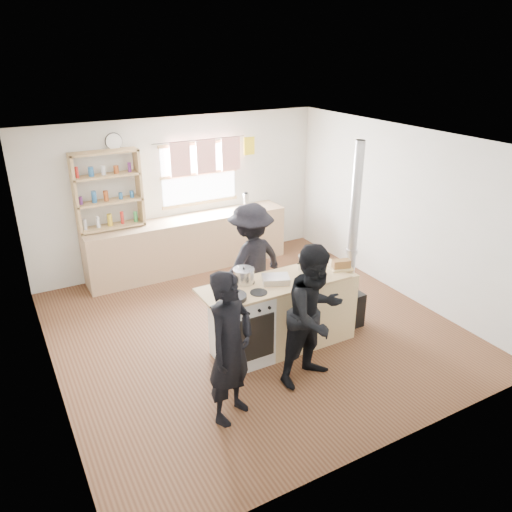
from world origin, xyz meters
The scene contains 14 objects.
ground centered at (0.00, 0.00, -0.01)m, with size 5.00×5.00×0.01m, color brown.
back_counter centered at (0.00, 2.22, 0.45)m, with size 3.40×0.55×0.90m, color tan.
shelving_unit centered at (-1.20, 2.34, 1.51)m, with size 1.00×0.28×1.20m.
thermos centered at (1.08, 2.22, 1.04)m, with size 0.10×0.10×0.27m, color silver.
cooking_island centered at (0.14, -0.55, 0.47)m, with size 1.97×0.64×0.93m.
skillet_greens centered at (-0.62, -0.69, 0.96)m, with size 0.38×0.38×0.05m.
roast_tray centered at (0.01, -0.56, 0.97)m, with size 0.38×0.34×0.08m.
stockpot_stove centered at (-0.33, -0.39, 1.02)m, with size 0.25×0.25×0.20m.
stockpot_counter centered at (0.56, -0.46, 1.02)m, with size 0.28×0.28×0.21m.
bread_board centered at (0.93, -0.63, 0.98)m, with size 0.33×0.27×0.12m.
flue_heater centered at (1.18, -0.52, 0.65)m, with size 0.35×0.35×2.50m.
person_near_left centered at (-1.00, -1.39, 0.81)m, with size 0.59×0.39×1.62m, color black.
person_near_right centered at (0.08, -1.27, 0.82)m, with size 0.80×0.62×1.64m, color black.
person_far centered at (0.14, 0.30, 0.82)m, with size 1.06×0.61×1.65m, color black.
Camera 1 is at (-2.78, -5.11, 3.55)m, focal length 35.00 mm.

